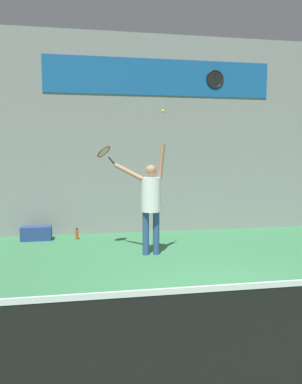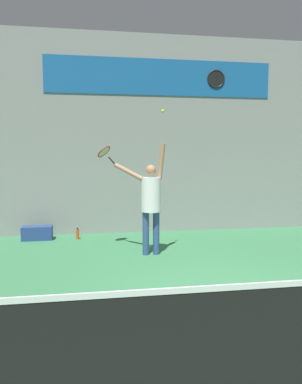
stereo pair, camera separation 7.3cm
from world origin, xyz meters
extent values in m
plane|color=#387A4C|center=(0.00, 0.00, 0.00)|extent=(18.00, 18.00, 0.00)
cube|color=gray|center=(0.00, 4.98, 2.50)|extent=(18.00, 0.10, 5.00)
cube|color=#195B9E|center=(0.00, 4.92, 3.94)|extent=(5.76, 0.02, 0.90)
cylinder|color=black|center=(1.44, 4.90, 3.94)|extent=(0.43, 0.02, 0.43)
torus|color=black|center=(1.44, 4.90, 3.94)|extent=(0.47, 0.04, 0.47)
cube|color=black|center=(1.44, 4.89, 4.01)|extent=(0.02, 0.01, 0.17)
cylinder|color=#2D4C7F|center=(-0.73, 2.72, 0.44)|extent=(0.13, 0.13, 0.87)
cylinder|color=#2D4C7F|center=(-0.52, 2.72, 0.44)|extent=(0.13, 0.13, 0.87)
cylinder|color=white|center=(-0.62, 2.72, 1.22)|extent=(0.38, 0.38, 0.68)
sphere|color=tan|center=(-0.62, 2.72, 1.70)|extent=(0.21, 0.21, 0.21)
cylinder|color=tan|center=(-0.42, 2.70, 1.87)|extent=(0.19, 0.17, 0.70)
cylinder|color=tan|center=(-1.04, 2.92, 1.66)|extent=(0.58, 0.50, 0.35)
cylinder|color=black|center=(-1.36, 3.17, 1.87)|extent=(0.17, 0.12, 0.18)
torus|color=red|center=(-1.52, 3.26, 2.06)|extent=(0.39, 0.41, 0.25)
cylinder|color=beige|center=(-1.52, 3.26, 2.06)|extent=(0.32, 0.35, 0.20)
sphere|color=#CCDB2D|center=(-0.41, 2.60, 2.84)|extent=(0.07, 0.07, 0.07)
cylinder|color=#D84C19|center=(-2.12, 4.35, 0.12)|extent=(0.07, 0.07, 0.24)
cylinder|color=black|center=(-2.12, 4.35, 0.26)|extent=(0.04, 0.04, 0.04)
cube|color=navy|center=(-3.06, 4.43, 0.16)|extent=(0.70, 0.31, 0.32)
camera|label=1|loc=(-1.90, -4.54, 2.02)|focal=35.00mm
camera|label=2|loc=(-1.83, -4.55, 2.02)|focal=35.00mm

